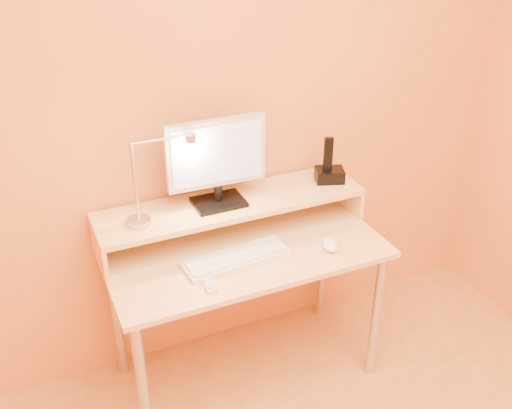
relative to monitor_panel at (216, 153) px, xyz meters
name	(u,v)px	position (x,y,z in m)	size (l,w,h in m)	color
wall_back	(215,109)	(0.06, 0.16, 0.13)	(3.00, 0.04, 2.50)	#E29047
desk_leg_fl	(143,390)	(-0.49, -0.41, -0.77)	(0.04, 0.04, 0.69)	#BCBCC2
desk_leg_fr	(376,317)	(0.61, -0.41, -0.77)	(0.04, 0.04, 0.69)	#BCBCC2
desk_leg_bl	(116,315)	(-0.49, 0.09, -0.77)	(0.04, 0.04, 0.69)	#BCBCC2
desk_leg_br	(322,260)	(0.61, 0.09, -0.77)	(0.04, 0.04, 0.69)	#BCBCC2
desk_lower	(245,251)	(0.06, -0.16, -0.41)	(1.20, 0.60, 0.03)	#E4B56D
shelf_riser_left	(99,249)	(-0.53, -0.01, -0.33)	(0.02, 0.30, 0.14)	#E4B56D
shelf_riser_right	(345,194)	(0.65, -0.01, -0.33)	(0.02, 0.30, 0.14)	#E4B56D
desk_shelf	(232,204)	(0.06, -0.01, -0.25)	(1.20, 0.30, 0.03)	#E4B56D
monitor_foot	(219,202)	(0.00, -0.01, -0.23)	(0.22, 0.16, 0.02)	black
monitor_neck	(218,193)	(0.00, -0.01, -0.19)	(0.04, 0.04, 0.07)	black
monitor_panel	(216,153)	(0.00, 0.00, 0.00)	(0.43, 0.04, 0.30)	silver
monitor_back	(214,151)	(0.00, 0.02, 0.00)	(0.39, 0.01, 0.25)	black
monitor_screen	(218,155)	(0.00, -0.02, 0.00)	(0.39, 0.00, 0.26)	#AFB0D2
lamp_base	(139,222)	(-0.36, -0.04, -0.23)	(0.10, 0.10, 0.03)	#BCBCC2
lamp_post	(135,183)	(-0.36, -0.04, -0.05)	(0.01, 0.01, 0.33)	#BCBCC2
lamp_arm	(161,139)	(-0.24, -0.04, 0.12)	(0.01, 0.01, 0.24)	#BCBCC2
lamp_head	(190,138)	(-0.12, -0.04, 0.10)	(0.04, 0.04, 0.03)	#BCBCC2
lamp_bulb	(191,142)	(-0.12, -0.04, 0.09)	(0.03, 0.03, 0.00)	#FFEAC6
phone_dock	(329,175)	(0.56, -0.01, -0.21)	(0.13, 0.10, 0.06)	black
phone_handset	(328,154)	(0.54, -0.01, -0.10)	(0.04, 0.03, 0.16)	black
phone_led	(343,178)	(0.60, -0.06, -0.21)	(0.01, 0.00, 0.04)	blue
keyboard	(236,259)	(-0.01, -0.23, -0.39)	(0.45, 0.14, 0.02)	white
mouse	(330,245)	(0.40, -0.31, -0.38)	(0.06, 0.11, 0.04)	white
remote_control	(207,281)	(-0.17, -0.32, -0.39)	(0.04, 0.16, 0.02)	white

